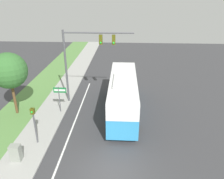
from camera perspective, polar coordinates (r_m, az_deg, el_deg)
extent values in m
plane|color=#38383A|center=(14.84, -0.26, -21.27)|extent=(80.00, 80.00, 0.00)
cube|color=#9E9E99|center=(16.29, -23.89, -18.59)|extent=(2.80, 80.00, 0.12)
cube|color=silver|center=(15.42, -14.63, -20.11)|extent=(0.14, 30.00, 0.01)
cube|color=#3393D1|center=(20.66, 2.85, -2.86)|extent=(2.43, 10.04, 1.67)
cube|color=white|center=(20.02, 2.94, 1.02)|extent=(2.43, 10.04, 1.37)
cube|color=black|center=(20.21, 2.91, -0.21)|extent=(2.47, 9.24, 1.03)
cube|color=white|center=(19.02, 2.97, 2.37)|extent=(1.70, 3.51, 0.24)
cylinder|color=black|center=(23.80, 0.09, -0.98)|extent=(0.28, 1.01, 1.01)
cylinder|color=black|center=(23.81, 5.69, -1.10)|extent=(0.28, 1.01, 1.01)
cylinder|color=black|center=(18.36, -0.97, -9.18)|extent=(0.28, 1.01, 1.01)
cylinder|color=black|center=(18.36, 6.39, -9.34)|extent=(0.28, 1.01, 1.01)
cylinder|color=#4C4C51|center=(22.20, -11.92, 5.51)|extent=(0.20, 0.20, 7.42)
cylinder|color=#4C4C51|center=(20.76, -3.63, 14.57)|extent=(6.59, 0.14, 0.14)
cube|color=#47470F|center=(20.84, -2.97, 12.89)|extent=(0.32, 0.28, 0.90)
sphere|color=#1ED838|center=(20.72, -3.00, 12.12)|extent=(0.18, 0.18, 0.18)
cube|color=#47470F|center=(20.75, 0.44, 12.87)|extent=(0.32, 0.28, 0.90)
sphere|color=#1ED838|center=(20.62, 0.41, 12.10)|extent=(0.18, 0.18, 0.18)
cylinder|color=#4C4C51|center=(17.24, -19.45, -9.11)|extent=(0.12, 0.12, 3.05)
cube|color=#47470F|center=(16.60, -20.06, -5.32)|extent=(0.28, 0.24, 0.44)
sphere|color=#1ED838|center=(16.48, -20.25, -5.57)|extent=(0.14, 0.14, 0.14)
cylinder|color=#4C4C51|center=(21.05, -13.54, -2.69)|extent=(0.08, 0.08, 2.67)
cube|color=#196B33|center=(20.59, -13.49, -0.16)|extent=(1.20, 0.03, 0.52)
cube|color=white|center=(20.57, -13.50, -0.18)|extent=(1.02, 0.01, 0.18)
cube|color=gray|center=(16.54, -23.85, -14.89)|extent=(0.69, 0.49, 1.20)
cylinder|color=brown|center=(22.05, -24.17, -1.84)|extent=(0.24, 0.24, 3.25)
sphere|color=#33662D|center=(21.15, -25.34, 4.47)|extent=(3.18, 3.18, 3.18)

